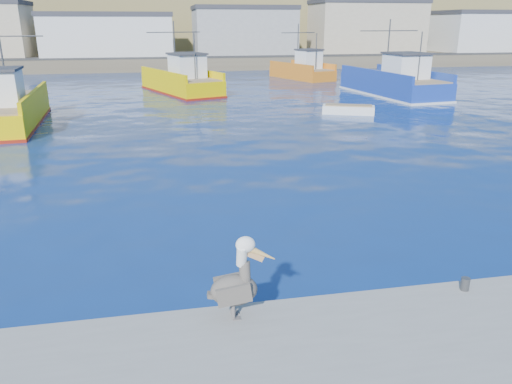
% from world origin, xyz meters
% --- Properties ---
extents(ground, '(260.00, 260.00, 0.00)m').
position_xyz_m(ground, '(0.00, 0.00, 0.00)').
color(ground, navy).
rests_on(ground, ground).
extents(dock_bollards, '(36.20, 0.20, 0.30)m').
position_xyz_m(dock_bollards, '(0.60, -3.40, 0.65)').
color(dock_bollards, '#4C4C4C').
rests_on(dock_bollards, dock).
extents(far_shore, '(200.00, 81.00, 24.00)m').
position_xyz_m(far_shore, '(0.00, 109.20, 8.98)').
color(far_shore, brown).
rests_on(far_shore, ground).
extents(trawler_yellow_a, '(5.22, 11.67, 6.53)m').
position_xyz_m(trawler_yellow_a, '(-13.12, 21.74, 1.05)').
color(trawler_yellow_a, '#E3C000').
rests_on(trawler_yellow_a, ground).
extents(trawler_yellow_b, '(7.54, 11.82, 6.50)m').
position_xyz_m(trawler_yellow_b, '(-1.27, 35.63, 1.03)').
color(trawler_yellow_b, '#E3C000').
rests_on(trawler_yellow_b, ground).
extents(trawler_blue, '(6.00, 12.79, 6.65)m').
position_xyz_m(trawler_blue, '(17.51, 30.23, 1.10)').
color(trawler_blue, '#1A3998').
rests_on(trawler_blue, ground).
extents(boat_orange, '(6.11, 9.53, 6.16)m').
position_xyz_m(boat_orange, '(13.31, 45.28, 1.06)').
color(boat_orange, orange).
rests_on(boat_orange, ground).
extents(skiff_mid, '(3.88, 2.57, 0.80)m').
position_xyz_m(skiff_mid, '(9.89, 21.74, 0.26)').
color(skiff_mid, silver).
rests_on(skiff_mid, ground).
extents(skiff_far, '(3.91, 3.89, 0.89)m').
position_xyz_m(skiff_far, '(20.90, 37.88, 0.28)').
color(skiff_far, silver).
rests_on(skiff_far, ground).
extents(pelican, '(1.44, 0.61, 1.78)m').
position_xyz_m(pelican, '(-2.26, -3.45, 1.26)').
color(pelican, '#595451').
rests_on(pelican, dock).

